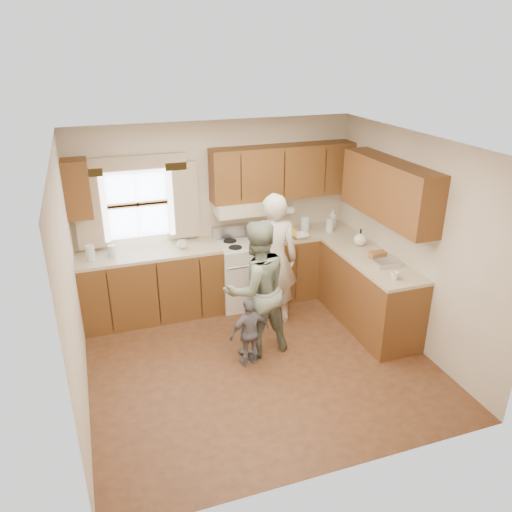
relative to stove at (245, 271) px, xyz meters
name	(u,v)px	position (x,y,z in m)	size (l,w,h in m)	color
room	(259,263)	(-0.30, -1.44, 0.78)	(3.80, 3.80, 3.80)	#452715
kitchen_fixtures	(276,254)	(0.31, -0.36, 0.37)	(3.80, 2.25, 2.15)	#48250F
stove	(245,271)	(0.00, 0.00, 0.00)	(0.76, 0.67, 1.07)	silver
woman_left	(273,259)	(0.18, -0.59, 0.40)	(0.63, 0.42, 1.74)	beige
woman_right	(256,289)	(-0.26, -1.21, 0.35)	(0.80, 0.62, 1.64)	#243F30
child	(250,332)	(-0.42, -1.45, -0.05)	(0.49, 0.20, 0.83)	slate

